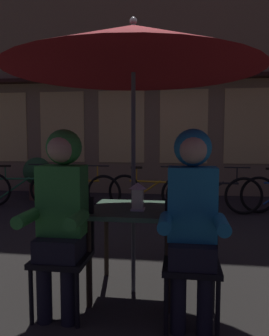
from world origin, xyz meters
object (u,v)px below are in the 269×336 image
Objects in this scene: cafe_table at (133,220)px; lantern at (138,196)px; bicycle_second at (78,191)px; bicycle_fourth at (214,194)px; patio_umbrella at (133,49)px; chair_left at (65,248)px; potted_plant at (37,175)px; person_right_hooded at (192,207)px; chair_right at (191,254)px; bicycle_nearest at (20,189)px; person_left_hooded at (61,204)px; bicycle_third at (151,192)px.

lantern is at bearing -60.36° from cafe_table.
lantern is at bearing -64.61° from bicycle_second.
patio_umbrella is at bearing -107.02° from bicycle_fourth.
lantern is at bearing 28.00° from chair_left.
person_right_hooded is at bearing -54.73° from potted_plant.
chair_right is 0.52× the size of bicycle_second.
potted_plant is at bearing 166.49° from bicycle_fourth.
bicycle_nearest and bicycle_second have the same top height.
person_left_hooded is at bearing -59.17° from bicycle_nearest.
bicycle_fourth is at bearing 67.73° from chair_left.
lantern is 4.40m from bicycle_nearest.
chair_left is at bearing -152.00° from lantern.
bicycle_nearest is 2.58m from bicycle_third.
lantern is at bearing -50.90° from bicycle_nearest.
cafe_table is 0.67m from person_left_hooded.
chair_right is 1.03m from person_left_hooded.
person_left_hooded is 3.82m from bicycle_second.
bicycle_third is (-0.61, 3.65, -0.50)m from person_right_hooded.
bicycle_second is at bearing -179.65° from bicycle_third.
potted_plant is (0.01, 0.76, 0.20)m from bicycle_nearest.
chair_right is at bearing -80.33° from bicycle_third.
bicycle_nearest is at bearing 130.50° from person_right_hooded.
potted_plant is at bearing 144.19° from bicycle_second.
patio_umbrella is 1.38× the size of bicycle_second.
bicycle_nearest is 1.00× the size of bicycle_third.
patio_umbrella is 1.37m from person_left_hooded.
bicycle_nearest reaches higher than cafe_table.
bicycle_third is at bearing 93.14° from lantern.
person_left_hooded is at bearing -63.75° from potted_plant.
person_right_hooded reaches higher than bicycle_fourth.
lantern is 0.14× the size of bicycle_third.
potted_plant is (-2.21, 4.43, 0.05)m from chair_left.
person_right_hooded is (0.00, -0.06, 0.36)m from chair_right.
patio_umbrella is 3.74m from bicycle_fourth.
lantern is 3.69m from bicycle_second.
cafe_table is 0.44× the size of bicycle_third.
bicycle_fourth is (3.68, -0.12, 0.00)m from bicycle_nearest.
lantern is 0.71m from chair_left.
person_left_hooded reaches higher than lantern.
person_right_hooded reaches higher than cafe_table.
bicycle_third is at bearing 99.67° from chair_right.
patio_umbrella is 2.51× the size of potted_plant.
person_right_hooded is (0.96, 0.00, 0.00)m from person_left_hooded.
bicycle_fourth is (0.49, 3.55, -0.14)m from chair_right.
bicycle_fourth is 3.78m from potted_plant.
person_right_hooded is 5.50m from potted_plant.
person_left_hooded is at bearing 180.00° from person_right_hooded.
chair_left is 3.61m from bicycle_third.
bicycle_third reaches higher than cafe_table.
cafe_table is 0.53× the size of person_left_hooded.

